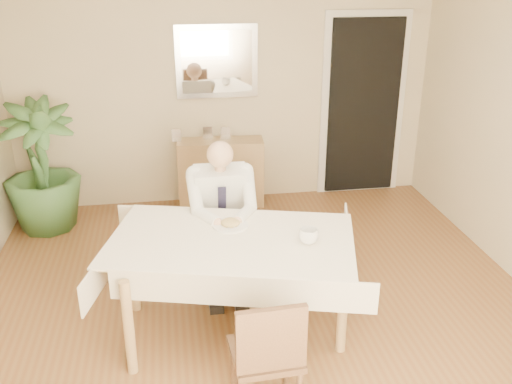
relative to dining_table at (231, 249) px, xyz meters
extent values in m
plane|color=brown|center=(0.23, -0.01, -0.67)|extent=(5.00, 5.00, 0.00)
cube|color=beige|center=(0.23, 2.49, 0.63)|extent=(4.50, 0.02, 2.60)
cube|color=silver|center=(1.78, 2.47, 0.33)|extent=(0.96, 0.03, 2.10)
cube|color=black|center=(1.78, 2.44, 0.33)|extent=(0.80, 0.05, 1.95)
cube|color=silver|center=(0.15, 2.47, 0.88)|extent=(0.86, 0.03, 0.76)
cube|color=white|center=(0.15, 2.45, 0.88)|extent=(0.74, 0.02, 0.64)
cube|color=olive|center=(0.00, 0.00, 0.05)|extent=(1.78, 1.28, 0.04)
cube|color=#EEE4C4|center=(0.00, 0.00, 0.08)|extent=(1.90, 1.40, 0.01)
cube|color=#EEE4C4|center=(0.00, -0.50, -0.03)|extent=(1.65, 0.45, 0.22)
cube|color=#EEE4C4|center=(0.00, 0.50, -0.03)|extent=(1.65, 0.45, 0.22)
cube|color=#EEE4C4|center=(-0.85, 0.00, -0.03)|extent=(0.27, 0.97, 0.22)
cube|color=#EEE4C4|center=(0.85, 0.00, -0.03)|extent=(0.27, 0.97, 0.22)
cylinder|color=olive|center=(-0.72, -0.37, -0.32)|extent=(0.07, 0.07, 0.70)
cylinder|color=olive|center=(0.72, -0.37, -0.32)|extent=(0.07, 0.07, 0.70)
cylinder|color=olive|center=(-0.72, 0.37, -0.32)|extent=(0.07, 0.07, 0.70)
cylinder|color=olive|center=(0.72, 0.37, -0.32)|extent=(0.07, 0.07, 0.70)
cube|color=#462E1C|center=(0.00, 0.80, -0.26)|extent=(0.41, 0.41, 0.04)
cube|color=#462E1C|center=(0.00, 0.98, -0.01)|extent=(0.40, 0.05, 0.40)
cylinder|color=#462E1C|center=(-0.17, 0.63, -0.47)|extent=(0.04, 0.04, 0.39)
cylinder|color=#462E1C|center=(0.17, 0.63, -0.47)|extent=(0.04, 0.04, 0.39)
cylinder|color=#462E1C|center=(-0.17, 0.97, -0.47)|extent=(0.04, 0.04, 0.39)
cylinder|color=#462E1C|center=(0.17, 0.97, -0.47)|extent=(0.04, 0.04, 0.39)
cube|color=#462E1C|center=(0.10, -0.83, -0.26)|extent=(0.42, 0.42, 0.04)
cube|color=#462E1C|center=(0.10, -1.01, -0.02)|extent=(0.40, 0.06, 0.40)
cylinder|color=#462E1C|center=(-0.07, -0.66, -0.47)|extent=(0.04, 0.04, 0.39)
cylinder|color=#462E1C|center=(0.27, -0.66, -0.47)|extent=(0.04, 0.04, 0.39)
cube|color=white|center=(0.00, 0.76, 0.08)|extent=(0.42, 0.31, 0.55)
cube|color=black|center=(0.00, 0.64, 0.05)|extent=(0.07, 0.08, 0.36)
cylinder|color=tan|center=(0.00, 0.71, 0.37)|extent=(0.09, 0.09, 0.08)
sphere|color=tan|center=(0.00, 0.69, 0.47)|extent=(0.21, 0.21, 0.21)
cube|color=black|center=(-0.10, 0.56, -0.15)|extent=(0.13, 0.42, 0.13)
cube|color=black|center=(0.10, 0.56, -0.15)|extent=(0.13, 0.42, 0.13)
cube|color=black|center=(-0.10, 0.38, -0.44)|extent=(0.11, 0.12, 0.45)
cube|color=black|center=(0.10, 0.38, -0.44)|extent=(0.11, 0.12, 0.45)
cube|color=black|center=(-0.10, 0.32, -0.63)|extent=(0.11, 0.26, 0.07)
cube|color=black|center=(0.10, 0.32, -0.63)|extent=(0.11, 0.26, 0.07)
cylinder|color=white|center=(0.02, 0.20, 0.09)|extent=(0.26, 0.26, 0.02)
ellipsoid|color=olive|center=(0.02, 0.20, 0.11)|extent=(0.14, 0.14, 0.06)
cylinder|color=silver|center=(0.06, 0.14, 0.11)|extent=(0.01, 0.13, 0.01)
cylinder|color=silver|center=(-0.02, 0.14, 0.11)|extent=(0.01, 0.13, 0.01)
imported|color=white|center=(0.52, -0.14, 0.14)|extent=(0.14, 0.14, 0.11)
cube|color=olive|center=(0.15, 2.31, -0.30)|extent=(0.94, 0.37, 0.74)
cube|color=silver|center=(-0.31, 2.34, 0.14)|extent=(0.10, 0.02, 0.14)
cube|color=silver|center=(0.03, 2.38, 0.14)|extent=(0.10, 0.02, 0.14)
cube|color=silver|center=(0.21, 2.34, 0.14)|extent=(0.10, 0.02, 0.14)
imported|color=#315728|center=(-1.65, 2.00, -0.01)|extent=(0.90, 0.90, 1.31)
camera|label=1|loc=(-0.39, -3.52, 1.93)|focal=40.00mm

